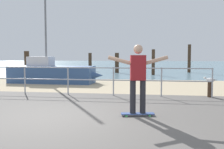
{
  "coord_description": "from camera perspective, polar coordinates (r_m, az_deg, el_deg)",
  "views": [
    {
      "loc": [
        2.11,
        -5.95,
        1.49
      ],
      "look_at": [
        0.87,
        2.0,
        0.9
      ],
      "focal_mm": 43.03,
      "sensor_mm": 36.0,
      "label": 1
    }
  ],
  "objects": [
    {
      "name": "beach_strip",
      "position": [
        13.2,
        -0.37,
        -2.29
      ],
      "size": [
        24.0,
        6.0,
        0.04
      ],
      "primitive_type": "cube",
      "color": "tan",
      "rests_on": "ground"
    },
    {
      "name": "groyne_post_1",
      "position": [
        25.59,
        -4.68,
        2.72
      ],
      "size": [
        0.31,
        0.31,
        1.68
      ],
      "primitive_type": "cylinder",
      "color": "#422D1E",
      "rests_on": "ground"
    },
    {
      "name": "sea_surface",
      "position": [
        41.03,
        5.93,
        2.08
      ],
      "size": [
        72.0,
        50.0,
        0.04
      ],
      "primitive_type": "cube",
      "color": "slate",
      "rests_on": "ground"
    },
    {
      "name": "groyne_post_3",
      "position": [
        20.0,
        8.76,
        2.59
      ],
      "size": [
        0.24,
        0.24,
        1.9
      ],
      "primitive_type": "cylinder",
      "color": "#422D1E",
      "rests_on": "ground"
    },
    {
      "name": "skateboard",
      "position": [
        6.58,
        5.48,
        -8.31
      ],
      "size": [
        0.82,
        0.36,
        0.08
      ],
      "color": "#334C8C",
      "rests_on": "ground"
    },
    {
      "name": "groyne_post_4",
      "position": [
        23.44,
        16.09,
        3.27
      ],
      "size": [
        0.26,
        0.26,
        2.36
      ],
      "primitive_type": "cylinder",
      "color": "#422D1E",
      "rests_on": "ground"
    },
    {
      "name": "skateboarder",
      "position": [
        6.44,
        5.53,
        -0.03
      ],
      "size": [
        1.43,
        0.38,
        1.65
      ],
      "color": "#26262B",
      "rests_on": "skateboard"
    },
    {
      "name": "sailboat",
      "position": [
        14.37,
        -12.08,
        0.25
      ],
      "size": [
        4.97,
        1.48,
        5.67
      ],
      "color": "#335184",
      "rests_on": "ground"
    },
    {
      "name": "railing_fence",
      "position": [
        10.38,
        -13.84,
        -0.28
      ],
      "size": [
        12.03,
        0.05,
        1.05
      ],
      "color": "#9EA0A5",
      "rests_on": "ground"
    },
    {
      "name": "ground_plane",
      "position": [
        5.58,
        -13.98,
        -11.41
      ],
      "size": [
        24.0,
        10.0,
        0.04
      ],
      "primitive_type": "cube",
      "color": "#605B56",
      "rests_on": "ground"
    },
    {
      "name": "groyne_post_0",
      "position": [
        20.1,
        -17.65,
        2.26
      ],
      "size": [
        0.35,
        0.35,
        1.76
      ],
      "primitive_type": "cylinder",
      "color": "#422D1E",
      "rests_on": "ground"
    },
    {
      "name": "groyne_post_2",
      "position": [
        22.18,
        1.05,
        2.48
      ],
      "size": [
        0.33,
        0.33,
        1.66
      ],
      "primitive_type": "cylinder",
      "color": "#422D1E",
      "rests_on": "ground"
    },
    {
      "name": "seagull",
      "position": [
        9.93,
        20.09,
        -1.04
      ],
      "size": [
        0.43,
        0.32,
        0.18
      ],
      "color": "white",
      "rests_on": "bollard_short"
    },
    {
      "name": "bollard_short",
      "position": [
        9.96,
        20.13,
        -3.06
      ],
      "size": [
        0.18,
        0.18,
        0.55
      ],
      "primitive_type": "cylinder",
      "color": "#422D1E",
      "rests_on": "ground"
    }
  ]
}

